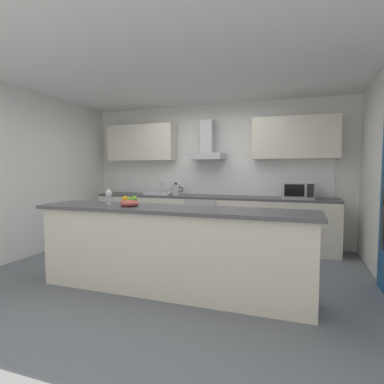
{
  "coord_description": "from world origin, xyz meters",
  "views": [
    {
      "loc": [
        1.52,
        -3.82,
        1.37
      ],
      "look_at": [
        0.06,
        0.39,
        1.05
      ],
      "focal_mm": 28.6,
      "sensor_mm": 36.0,
      "label": 1
    }
  ],
  "objects": [
    {
      "name": "oven",
      "position": [
        -0.08,
        1.48,
        0.46
      ],
      "size": [
        0.6,
        0.62,
        0.8
      ],
      "color": "slate",
      "rests_on": "ground"
    },
    {
      "name": "ceiling",
      "position": [
        0.0,
        0.0,
        2.61
      ],
      "size": [
        5.96,
        4.66,
        0.02
      ],
      "primitive_type": "cube",
      "color": "white"
    },
    {
      "name": "sink",
      "position": [
        -0.98,
        1.5,
        0.93
      ],
      "size": [
        0.5,
        0.4,
        0.26
      ],
      "color": "silver",
      "rests_on": "counter_back"
    },
    {
      "name": "counter_back",
      "position": [
        0.0,
        1.51,
        0.45
      ],
      "size": [
        4.36,
        0.6,
        0.9
      ],
      "color": "beige",
      "rests_on": "ground"
    },
    {
      "name": "wall_back",
      "position": [
        0.0,
        1.89,
        1.3
      ],
      "size": [
        5.96,
        0.12,
        2.6
      ],
      "primitive_type": "cube",
      "color": "white",
      "rests_on": "ground"
    },
    {
      "name": "ground",
      "position": [
        0.0,
        0.0,
        -0.01
      ],
      "size": [
        5.96,
        4.66,
        0.02
      ],
      "primitive_type": "cube",
      "color": "slate"
    },
    {
      "name": "upper_cabinets",
      "position": [
        -0.0,
        1.66,
        1.91
      ],
      "size": [
        4.3,
        0.32,
        0.7
      ],
      "color": "beige"
    },
    {
      "name": "kettle",
      "position": [
        -0.63,
        1.45,
        1.01
      ],
      "size": [
        0.29,
        0.15,
        0.24
      ],
      "color": "#B7BABC",
      "rests_on": "counter_back"
    },
    {
      "name": "range_hood",
      "position": [
        -0.08,
        1.61,
        1.79
      ],
      "size": [
        0.62,
        0.45,
        0.72
      ],
      "color": "#B7BABC"
    },
    {
      "name": "fruit_bowl",
      "position": [
        -0.29,
        -0.78,
        1.0
      ],
      "size": [
        0.22,
        0.22,
        0.13
      ],
      "color": "#B24C47",
      "rests_on": "counter_island"
    },
    {
      "name": "backsplash_tile",
      "position": [
        0.0,
        1.82,
        1.23
      ],
      "size": [
        4.21,
        0.02,
        0.66
      ],
      "primitive_type": "cube",
      "color": "white"
    },
    {
      "name": "counter_island",
      "position": [
        0.19,
        -0.74,
        0.48
      ],
      "size": [
        3.15,
        0.64,
        0.96
      ],
      "color": "beige",
      "rests_on": "ground"
    },
    {
      "name": "microwave",
      "position": [
        1.52,
        1.46,
        1.05
      ],
      "size": [
        0.5,
        0.38,
        0.3
      ],
      "color": "#B7BABC",
      "rests_on": "counter_back"
    },
    {
      "name": "wine_glass",
      "position": [
        -0.64,
        -0.67,
        1.08
      ],
      "size": [
        0.08,
        0.08,
        0.18
      ],
      "color": "silver",
      "rests_on": "counter_island"
    },
    {
      "name": "wall_left",
      "position": [
        -2.54,
        0.0,
        1.3
      ],
      "size": [
        0.12,
        4.66,
        2.6
      ],
      "primitive_type": "cube",
      "color": "white",
      "rests_on": "ground"
    },
    {
      "name": "refrigerator",
      "position": [
        -1.76,
        1.48,
        0.43
      ],
      "size": [
        0.58,
        0.6,
        0.85
      ],
      "color": "white",
      "rests_on": "ground"
    }
  ]
}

